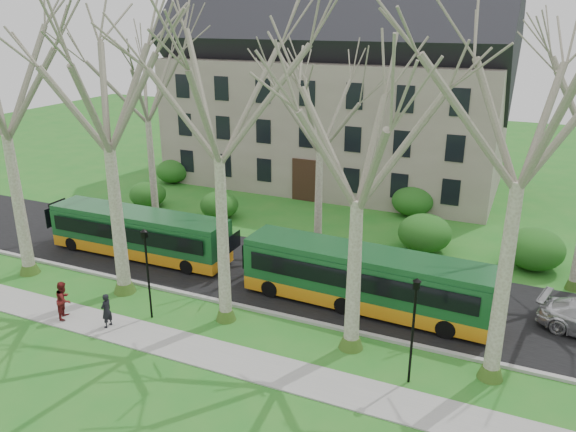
# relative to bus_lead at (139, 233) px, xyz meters

# --- Properties ---
(ground) EXTENTS (120.00, 120.00, 0.00)m
(ground) POSITION_rel_bus_lead_xyz_m (10.89, -4.53, -1.43)
(ground) COLOR #217020
(ground) RESTS_ON ground
(sidewalk) EXTENTS (70.00, 2.00, 0.06)m
(sidewalk) POSITION_rel_bus_lead_xyz_m (10.89, -7.03, -1.40)
(sidewalk) COLOR gray
(sidewalk) RESTS_ON ground
(road) EXTENTS (80.00, 8.00, 0.06)m
(road) POSITION_rel_bus_lead_xyz_m (10.89, 0.97, -1.40)
(road) COLOR black
(road) RESTS_ON ground
(curb) EXTENTS (80.00, 0.25, 0.14)m
(curb) POSITION_rel_bus_lead_xyz_m (10.89, -3.03, -1.36)
(curb) COLOR #A5A39E
(curb) RESTS_ON ground
(building) EXTENTS (26.50, 12.20, 16.00)m
(building) POSITION_rel_bus_lead_xyz_m (4.89, 19.47, 6.64)
(building) COLOR gray
(building) RESTS_ON ground
(tree_row_verge) EXTENTS (49.00, 7.00, 14.00)m
(tree_row_verge) POSITION_rel_bus_lead_xyz_m (10.89, -4.23, 5.57)
(tree_row_verge) COLOR gray
(tree_row_verge) RESTS_ON ground
(tree_row_far) EXTENTS (33.00, 7.00, 12.00)m
(tree_row_far) POSITION_rel_bus_lead_xyz_m (9.55, 6.47, 4.57)
(tree_row_far) COLOR gray
(tree_row_far) RESTS_ON ground
(lamp_row) EXTENTS (36.22, 0.22, 4.30)m
(lamp_row) POSITION_rel_bus_lead_xyz_m (10.89, -5.53, 1.14)
(lamp_row) COLOR black
(lamp_row) RESTS_ON ground
(hedges) EXTENTS (30.60, 8.60, 2.00)m
(hedges) POSITION_rel_bus_lead_xyz_m (6.22, 9.47, -0.43)
(hedges) COLOR #235217
(hedges) RESTS_ON ground
(bus_lead) EXTENTS (10.99, 2.39, 2.74)m
(bus_lead) POSITION_rel_bus_lead_xyz_m (0.00, 0.00, 0.00)
(bus_lead) COLOR #164E24
(bus_lead) RESTS_ON road
(bus_follow) EXTENTS (11.84, 2.90, 2.94)m
(bus_follow) POSITION_rel_bus_lead_xyz_m (13.59, -0.61, 0.10)
(bus_follow) COLOR #164E24
(bus_follow) RESTS_ON road
(pedestrian_a) EXTENTS (0.40, 0.59, 1.61)m
(pedestrian_a) POSITION_rel_bus_lead_xyz_m (3.64, -7.06, -0.57)
(pedestrian_a) COLOR black
(pedestrian_a) RESTS_ON sidewalk
(pedestrian_b) EXTENTS (0.99, 1.08, 1.80)m
(pedestrian_b) POSITION_rel_bus_lead_xyz_m (1.31, -7.20, -0.47)
(pedestrian_b) COLOR maroon
(pedestrian_b) RESTS_ON sidewalk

